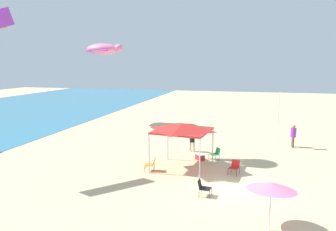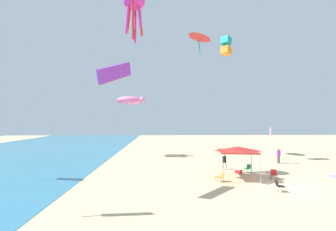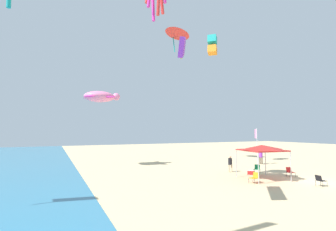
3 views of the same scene
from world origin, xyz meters
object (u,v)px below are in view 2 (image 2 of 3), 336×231
at_px(folding_chair_near_cooler, 248,168).
at_px(kite_box_teal, 226,46).
at_px(cooler_box, 239,171).
at_px(person_far_stroller, 224,160).
at_px(folding_chair_left_of_tent, 279,185).
at_px(kite_turtle_pink, 130,100).
at_px(kite_octopus_magenta, 134,4).
at_px(folding_chair_right_of_tent, 274,174).
at_px(person_beachcomber, 279,155).
at_px(kite_parafoil_purple, 115,73).
at_px(folding_chair_facing_ocean, 221,176).
at_px(kite_delta_red, 200,36).
at_px(canopy_tent, 238,149).
at_px(banner_flag, 271,142).

relative_size(folding_chair_near_cooler, kite_box_teal, 0.34).
height_order(cooler_box, person_far_stroller, person_far_stroller).
relative_size(folding_chair_left_of_tent, kite_turtle_pink, 0.19).
height_order(kite_box_teal, kite_octopus_magenta, kite_octopus_magenta).
relative_size(folding_chair_right_of_tent, cooler_box, 1.11).
bearing_deg(person_far_stroller, person_beachcomber, -138.77).
bearing_deg(person_beachcomber, folding_chair_near_cooler, 131.62).
bearing_deg(kite_parafoil_purple, folding_chair_facing_ocean, 143.48).
height_order(cooler_box, kite_delta_red, kite_delta_red).
height_order(person_beachcomber, kite_parafoil_purple, kite_parafoil_purple).
xyz_separation_m(canopy_tent, folding_chair_facing_ocean, (-0.84, 1.73, -2.15)).
distance_m(folding_chair_near_cooler, person_beachcomber, 7.38).
relative_size(canopy_tent, kite_delta_red, 0.99).
height_order(canopy_tent, kite_turtle_pink, kite_turtle_pink).
height_order(folding_chair_left_of_tent, kite_octopus_magenta, kite_octopus_magenta).
distance_m(person_beachcomber, kite_octopus_magenta, 23.27).
bearing_deg(folding_chair_facing_ocean, person_far_stroller, 152.44).
bearing_deg(kite_box_teal, folding_chair_facing_ocean, -64.10).
distance_m(folding_chair_near_cooler, folding_chair_facing_ocean, 4.81).
height_order(folding_chair_right_of_tent, folding_chair_facing_ocean, same).
distance_m(banner_flag, kite_parafoil_purple, 20.39).
bearing_deg(kite_parafoil_purple, banner_flag, 155.06).
height_order(cooler_box, person_beachcomber, person_beachcomber).
xyz_separation_m(person_far_stroller, kite_turtle_pink, (8.87, 11.22, 7.04)).
relative_size(folding_chair_right_of_tent, kite_octopus_magenta, 0.18).
bearing_deg(kite_box_teal, person_beachcomber, 27.45).
bearing_deg(canopy_tent, banner_flag, -42.47).
xyz_separation_m(folding_chair_right_of_tent, banner_flag, (6.80, -2.92, 2.15)).
bearing_deg(kite_parafoil_purple, folding_chair_left_of_tent, 123.51).
height_order(person_far_stroller, kite_parafoil_purple, kite_parafoil_purple).
relative_size(person_beachcomber, kite_delta_red, 0.50).
xyz_separation_m(kite_box_teal, kite_octopus_magenta, (-7.88, 10.83, 1.36)).
distance_m(person_beachcomber, person_far_stroller, 8.11).
height_order(folding_chair_near_cooler, person_beachcomber, person_beachcomber).
xyz_separation_m(folding_chair_right_of_tent, person_far_stroller, (4.17, 3.29, 0.47)).
relative_size(person_beachcomber, kite_turtle_pink, 0.43).
bearing_deg(person_far_stroller, kite_parafoil_purple, 57.87).
xyz_separation_m(kite_turtle_pink, kite_parafoil_purple, (-17.23, -1.29, 0.55)).
relative_size(kite_delta_red, kite_turtle_pink, 0.85).
bearing_deg(kite_octopus_magenta, banner_flag, 52.10).
bearing_deg(cooler_box, folding_chair_facing_ocean, 140.09).
bearing_deg(folding_chair_right_of_tent, banner_flag, 83.58).
relative_size(canopy_tent, folding_chair_right_of_tent, 4.34).
xyz_separation_m(folding_chair_right_of_tent, kite_box_teal, (9.13, 1.70, 14.24)).
bearing_deg(kite_turtle_pink, folding_chair_right_of_tent, -38.53).
xyz_separation_m(folding_chair_left_of_tent, kite_delta_red, (16.92, 3.00, 16.99)).
xyz_separation_m(folding_chair_near_cooler, kite_octopus_magenta, (-1.28, 11.14, 15.60)).
bearing_deg(kite_turtle_pink, cooler_box, -38.21).
relative_size(folding_chair_left_of_tent, folding_chair_facing_ocean, 1.00).
height_order(folding_chair_facing_ocean, kite_delta_red, kite_delta_red).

